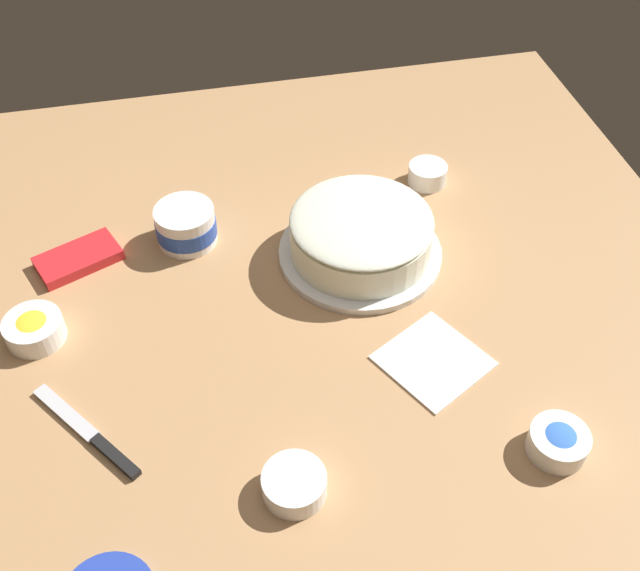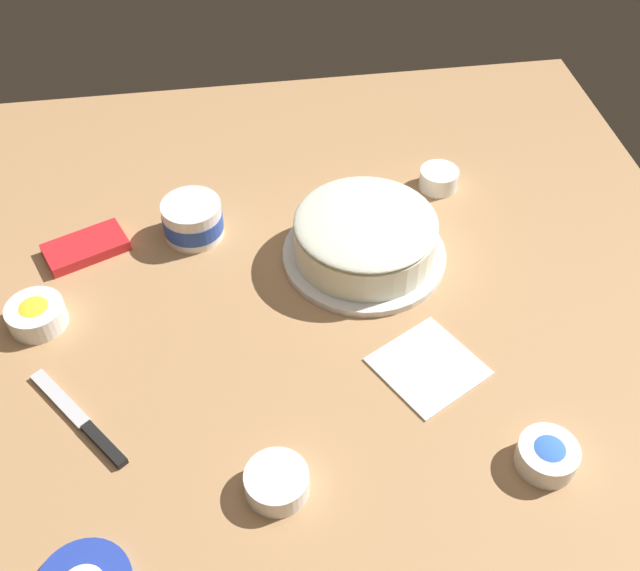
% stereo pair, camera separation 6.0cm
% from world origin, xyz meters
% --- Properties ---
extents(ground_plane, '(1.54, 1.54, 0.00)m').
position_xyz_m(ground_plane, '(0.00, 0.00, 0.00)').
color(ground_plane, tan).
extents(frosted_cake, '(0.30, 0.30, 0.10)m').
position_xyz_m(frosted_cake, '(0.15, 0.14, 0.05)').
color(frosted_cake, white).
rests_on(frosted_cake, ground_plane).
extents(frosting_tub, '(0.11, 0.11, 0.07)m').
position_xyz_m(frosting_tub, '(-0.16, 0.25, 0.04)').
color(frosting_tub, white).
rests_on(frosting_tub, ground_plane).
extents(spreading_knife, '(0.16, 0.20, 0.01)m').
position_xyz_m(spreading_knife, '(-0.34, -0.16, 0.01)').
color(spreading_knife, silver).
rests_on(spreading_knife, ground_plane).
extents(sprinkle_bowl_blue, '(0.09, 0.09, 0.04)m').
position_xyz_m(sprinkle_bowl_blue, '(0.33, -0.32, 0.02)').
color(sprinkle_bowl_blue, white).
rests_on(sprinkle_bowl_blue, ground_plane).
extents(sprinkle_bowl_orange, '(0.09, 0.09, 0.04)m').
position_xyz_m(sprinkle_bowl_orange, '(-0.06, -0.30, 0.02)').
color(sprinkle_bowl_orange, white).
rests_on(sprinkle_bowl_orange, ground_plane).
extents(sprinkle_bowl_yellow, '(0.10, 0.10, 0.04)m').
position_xyz_m(sprinkle_bowl_yellow, '(-0.43, 0.07, 0.02)').
color(sprinkle_bowl_yellow, white).
rests_on(sprinkle_bowl_yellow, ground_plane).
extents(sprinkle_bowl_rainbow, '(0.08, 0.08, 0.04)m').
position_xyz_m(sprinkle_bowl_rainbow, '(0.34, 0.32, 0.02)').
color(sprinkle_bowl_rainbow, white).
rests_on(sprinkle_bowl_rainbow, ground_plane).
extents(candy_box_lower, '(0.17, 0.13, 0.02)m').
position_xyz_m(candy_box_lower, '(-0.36, 0.23, 0.01)').
color(candy_box_lower, red).
rests_on(candy_box_lower, ground_plane).
extents(paper_napkin, '(0.20, 0.20, 0.01)m').
position_xyz_m(paper_napkin, '(0.20, -0.12, 0.00)').
color(paper_napkin, white).
rests_on(paper_napkin, ground_plane).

